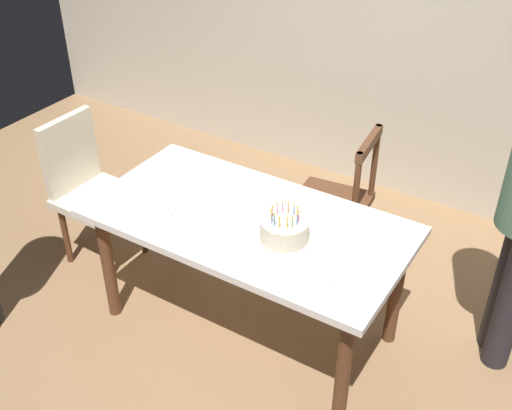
# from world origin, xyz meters

# --- Properties ---
(ground) EXTENTS (6.40, 6.40, 0.00)m
(ground) POSITION_xyz_m (0.00, 0.00, 0.00)
(ground) COLOR #93704C
(back_wall) EXTENTS (6.40, 0.10, 2.60)m
(back_wall) POSITION_xyz_m (0.00, 1.85, 1.30)
(back_wall) COLOR beige
(back_wall) RESTS_ON ground
(dining_table) EXTENTS (1.65, 0.85, 0.75)m
(dining_table) POSITION_xyz_m (0.00, 0.00, 0.65)
(dining_table) COLOR white
(dining_table) RESTS_ON ground
(birthday_cake) EXTENTS (0.28, 0.28, 0.18)m
(birthday_cake) POSITION_xyz_m (0.25, -0.06, 0.80)
(birthday_cake) COLOR silver
(birthday_cake) RESTS_ON dining_table
(plate_near_celebrant) EXTENTS (0.22, 0.22, 0.01)m
(plate_near_celebrant) POSITION_xyz_m (-0.45, -0.19, 0.75)
(plate_near_celebrant) COLOR silver
(plate_near_celebrant) RESTS_ON dining_table
(plate_far_side) EXTENTS (0.22, 0.22, 0.01)m
(plate_far_side) POSITION_xyz_m (-0.08, 0.19, 0.75)
(plate_far_side) COLOR silver
(plate_far_side) RESTS_ON dining_table
(plate_near_guest) EXTENTS (0.22, 0.22, 0.01)m
(plate_near_guest) POSITION_xyz_m (0.49, -0.19, 0.75)
(plate_near_guest) COLOR silver
(plate_near_guest) RESTS_ON dining_table
(fork_near_celebrant) EXTENTS (0.18, 0.02, 0.01)m
(fork_near_celebrant) POSITION_xyz_m (-0.61, -0.18, 0.75)
(fork_near_celebrant) COLOR silver
(fork_near_celebrant) RESTS_ON dining_table
(fork_far_side) EXTENTS (0.18, 0.03, 0.01)m
(fork_far_side) POSITION_xyz_m (-0.24, 0.18, 0.75)
(fork_far_side) COLOR silver
(fork_far_side) RESTS_ON dining_table
(fork_near_guest) EXTENTS (0.18, 0.04, 0.01)m
(fork_near_guest) POSITION_xyz_m (0.33, -0.21, 0.75)
(fork_near_guest) COLOR silver
(fork_near_guest) RESTS_ON dining_table
(chair_spindle_back) EXTENTS (0.49, 0.49, 0.95)m
(chair_spindle_back) POSITION_xyz_m (0.15, 0.75, 0.46)
(chair_spindle_back) COLOR #56331E
(chair_spindle_back) RESTS_ON ground
(chair_upholstered) EXTENTS (0.45, 0.45, 0.95)m
(chair_upholstered) POSITION_xyz_m (-1.21, 0.05, 0.53)
(chair_upholstered) COLOR beige
(chair_upholstered) RESTS_ON ground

